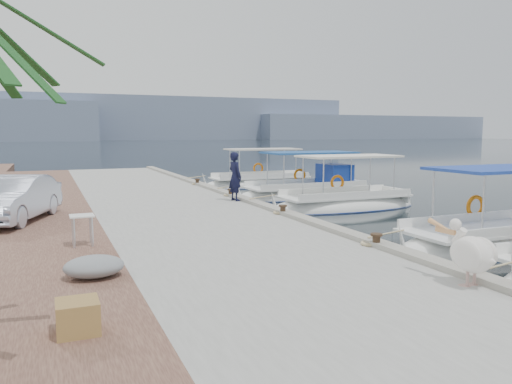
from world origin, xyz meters
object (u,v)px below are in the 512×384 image
(fishing_caique_c, at_px, (344,206))
(fishing_caique_d, at_px, (307,194))
(fishing_caique_e, at_px, (260,184))
(fishing_caique_b, at_px, (497,244))
(fisherman, at_px, (235,176))
(parked_car, at_px, (15,199))
(pelican, at_px, (471,253))

(fishing_caique_c, distance_m, fishing_caique_d, 3.90)
(fishing_caique_c, height_order, fishing_caique_e, same)
(fishing_caique_b, height_order, fishing_caique_c, same)
(fishing_caique_c, height_order, fisherman, fisherman)
(parked_car, bearing_deg, fisherman, 32.48)
(fishing_caique_c, bearing_deg, parked_car, -175.54)
(fishing_caique_b, height_order, pelican, fishing_caique_b)
(fishing_caique_e, relative_size, pelican, 4.90)
(fishing_caique_d, bearing_deg, fisherman, -147.61)
(fishing_caique_e, height_order, pelican, fishing_caique_e)
(fishing_caique_c, xyz_separation_m, pelican, (-4.55, -11.06, 0.96))
(fishing_caique_d, bearing_deg, fishing_caique_e, 92.00)
(fishing_caique_d, relative_size, fisherman, 3.80)
(pelican, bearing_deg, fishing_caique_d, 71.74)
(fishing_caique_b, distance_m, parked_car, 14.01)
(fishing_caique_c, relative_size, fisherman, 3.52)
(fishing_caique_d, bearing_deg, parked_car, -159.04)
(fishing_caique_b, xyz_separation_m, parked_car, (-12.28, 6.67, 1.06))
(pelican, bearing_deg, fishing_caique_b, 36.95)
(fishing_caique_c, xyz_separation_m, fishing_caique_d, (0.38, 3.88, 0.06))
(fishing_caique_e, xyz_separation_m, fisherman, (-4.74, -8.55, 1.33))
(fishing_caique_d, xyz_separation_m, pelican, (-4.93, -14.95, 0.89))
(fisherman, bearing_deg, fishing_caique_b, -163.82)
(fishing_caique_b, relative_size, fishing_caique_d, 0.93)
(fishing_caique_c, relative_size, fishing_caique_d, 0.93)
(fishing_caique_d, bearing_deg, fishing_caique_b, -91.79)
(fishing_caique_d, xyz_separation_m, parked_car, (-12.64, -4.84, 0.99))
(parked_car, bearing_deg, fishing_caique_e, 59.46)
(fishing_caique_e, bearing_deg, fisherman, -119.00)
(pelican, xyz_separation_m, fisherman, (0.00, 11.82, 0.37))
(fishing_caique_b, bearing_deg, fisherman, 118.60)
(fisherman, bearing_deg, fishing_caique_e, -41.41)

